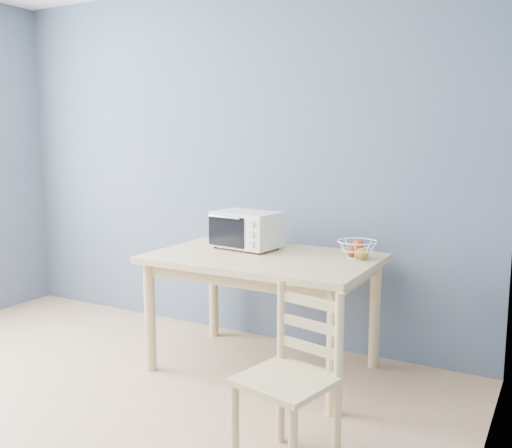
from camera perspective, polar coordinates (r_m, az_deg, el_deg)
The scene contains 4 objects.
dining_table at distance 3.62m, azimuth 0.73°, elevation -4.72°, with size 1.40×0.90×0.75m.
toaster_oven at distance 3.80m, azimuth -1.19°, elevation -0.50°, with size 0.46×0.35×0.25m.
fruit_basket at distance 3.54m, azimuth 10.12°, elevation -2.45°, with size 0.29×0.29×0.12m.
dining_chair at distance 2.65m, azimuth 3.62°, elevation -15.42°, with size 0.45×0.45×0.82m.
Camera 1 is at (2.27, -1.40, 1.48)m, focal length 40.00 mm.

